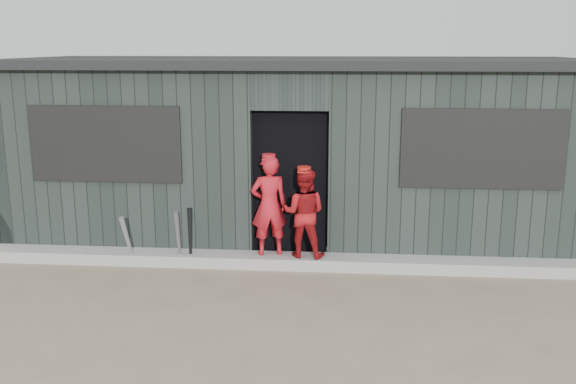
# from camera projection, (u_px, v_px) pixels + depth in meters

# --- Properties ---
(ground) EXTENTS (80.00, 80.00, 0.00)m
(ground) POSITION_uv_depth(u_px,v_px,m) (273.00, 326.00, 6.55)
(ground) COLOR #71624E
(ground) RESTS_ON ground
(curb) EXTENTS (8.00, 0.36, 0.15)m
(curb) POSITION_uv_depth(u_px,v_px,m) (288.00, 261.00, 8.30)
(curb) COLOR gray
(curb) RESTS_ON ground
(bat_left) EXTENTS (0.14, 0.30, 0.70)m
(bat_left) POSITION_uv_depth(u_px,v_px,m) (128.00, 241.00, 8.25)
(bat_left) COLOR #9C9BA4
(bat_left) RESTS_ON ground
(bat_mid) EXTENTS (0.08, 0.27, 0.77)m
(bat_mid) POSITION_uv_depth(u_px,v_px,m) (178.00, 238.00, 8.25)
(bat_mid) COLOR slate
(bat_mid) RESTS_ON ground
(bat_right) EXTENTS (0.13, 0.23, 0.80)m
(bat_right) POSITION_uv_depth(u_px,v_px,m) (190.00, 237.00, 8.26)
(bat_right) COLOR black
(bat_right) RESTS_ON ground
(player_red_left) EXTENTS (0.54, 0.43, 1.30)m
(player_red_left) POSITION_uv_depth(u_px,v_px,m) (269.00, 206.00, 8.21)
(player_red_left) COLOR red
(player_red_left) RESTS_ON curb
(player_red_right) EXTENTS (0.61, 0.51, 1.15)m
(player_red_right) POSITION_uv_depth(u_px,v_px,m) (304.00, 213.00, 8.15)
(player_red_right) COLOR maroon
(player_red_right) RESTS_ON curb
(player_grey_back) EXTENTS (0.68, 0.55, 1.21)m
(player_grey_back) POSITION_uv_depth(u_px,v_px,m) (337.00, 213.00, 8.62)
(player_grey_back) COLOR #A8A8A8
(player_grey_back) RESTS_ON ground
(dugout) EXTENTS (8.30, 3.30, 2.62)m
(dugout) POSITION_uv_depth(u_px,v_px,m) (298.00, 148.00, 9.67)
(dugout) COLOR black
(dugout) RESTS_ON ground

